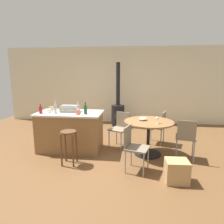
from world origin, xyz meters
name	(u,v)px	position (x,y,z in m)	size (l,w,h in m)	color
ground_plane	(101,152)	(0.00, 0.00, 0.00)	(8.80, 8.80, 0.00)	brown
back_wall	(115,85)	(0.00, 2.96, 1.35)	(8.00, 0.10, 2.70)	beige
kitchen_island	(70,131)	(-0.75, 0.09, 0.46)	(1.50, 0.82, 0.91)	olive
wooden_stool	(69,141)	(-0.53, -0.66, 0.49)	(0.31, 0.31, 0.69)	brown
dining_table	(149,129)	(1.06, 0.02, 0.59)	(1.08, 1.08, 0.77)	black
folding_chair_near	(134,145)	(0.75, -0.78, 0.50)	(0.50, 0.50, 0.85)	#7F705B
folding_chair_far	(186,136)	(1.81, -0.20, 0.53)	(0.47, 0.47, 0.88)	#7F705B
folding_chair_left	(159,125)	(1.37, 0.74, 0.50)	(0.50, 0.50, 0.85)	#7F705B
folding_chair_right	(120,127)	(0.41, 0.44, 0.51)	(0.54, 0.54, 0.86)	#7F705B
wood_stove	(118,111)	(0.18, 2.32, 0.53)	(0.44, 0.45, 2.14)	black
toolbox	(70,109)	(-0.76, 0.17, 0.98)	(0.42, 0.29, 0.15)	gray
bottle_0	(85,110)	(-0.33, -0.07, 1.01)	(0.07, 0.07, 0.27)	#194C23
bottle_1	(41,110)	(-1.35, -0.11, 0.99)	(0.07, 0.07, 0.21)	maroon
bottle_2	(78,109)	(-0.53, 0.03, 1.01)	(0.07, 0.07, 0.25)	#B7B2AD
bottle_3	(55,109)	(-1.01, -0.10, 1.02)	(0.06, 0.06, 0.29)	#B7B2AD
cup_0	(62,108)	(-1.03, 0.35, 0.96)	(0.11, 0.08, 0.11)	#DB6651
cup_1	(78,112)	(-0.48, -0.14, 0.96)	(0.12, 0.09, 0.11)	#DB6651
cup_2	(49,111)	(-1.20, 0.00, 0.95)	(0.13, 0.09, 0.09)	white
cup_3	(51,109)	(-1.23, 0.18, 0.96)	(0.12, 0.09, 0.11)	tan
wine_glass	(157,118)	(1.22, -0.15, 0.88)	(0.07, 0.07, 0.14)	silver
serving_bowl	(143,119)	(0.94, 0.08, 0.80)	(0.18, 0.18, 0.07)	white
cardboard_box	(177,171)	(1.48, -1.09, 0.19)	(0.38, 0.32, 0.38)	tan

